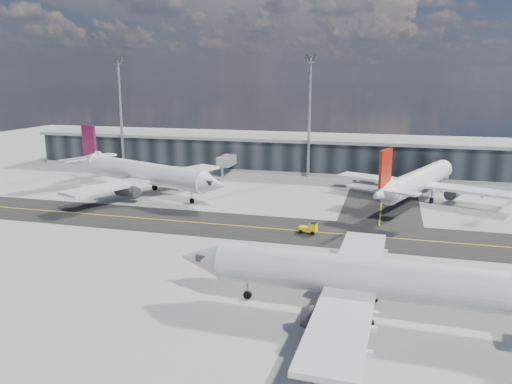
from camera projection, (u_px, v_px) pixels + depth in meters
ground at (256, 235)px, 76.27m from camera, size 300.00×300.00×0.00m
taxiway_lanes at (295, 218)px, 85.37m from camera, size 180.00×63.00×0.03m
terminal_concourse at (313, 156)px, 127.02m from camera, size 152.00×19.80×8.80m
floodlight_masts at (309, 112)px, 117.94m from camera, size 102.50×0.70×28.90m
airliner_af at (143, 173)px, 103.06m from camera, size 42.65×36.90×13.16m
airliner_redtail at (418, 181)px, 96.98m from camera, size 33.84×39.12×12.04m
airliner_near at (368, 278)px, 49.82m from camera, size 40.53×34.50×12.03m
baggage_tug at (310, 228)px, 76.86m from camera, size 2.97×1.81×1.75m
service_van at (434, 184)px, 110.13m from camera, size 4.46×5.50×1.39m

